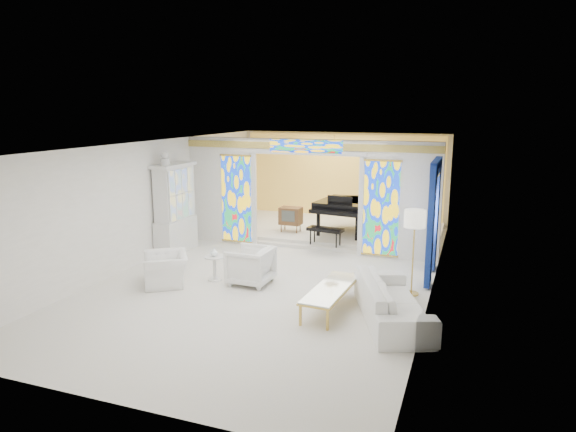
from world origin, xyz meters
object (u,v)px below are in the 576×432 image
at_px(grand_piano, 353,206).
at_px(coffee_table, 331,289).
at_px(armchair_right, 250,266).
at_px(sofa, 392,300).
at_px(tv_console, 291,216).
at_px(china_cabinet, 175,209).
at_px(armchair_left, 166,269).

bearing_deg(grand_piano, coffee_table, -73.69).
height_order(armchair_right, sofa, armchair_right).
bearing_deg(tv_console, sofa, -52.46).
bearing_deg(tv_console, armchair_right, -81.41).
height_order(china_cabinet, grand_piano, china_cabinet).
bearing_deg(china_cabinet, coffee_table, -26.62).
relative_size(coffee_table, grand_piano, 0.67).
distance_m(sofa, coffee_table, 1.19).
bearing_deg(grand_piano, sofa, -62.69).
relative_size(armchair_right, tv_console, 1.23).
height_order(sofa, coffee_table, sofa).
bearing_deg(grand_piano, tv_console, -155.11).
relative_size(china_cabinet, tv_console, 3.70).
height_order(armchair_left, grand_piano, grand_piano).
bearing_deg(coffee_table, armchair_left, 177.45).
distance_m(coffee_table, grand_piano, 5.65).
xyz_separation_m(armchair_left, armchair_right, (1.74, 0.66, 0.07)).
height_order(coffee_table, tv_console, tv_console).
relative_size(armchair_left, grand_piano, 0.34).
bearing_deg(sofa, armchair_right, 52.79).
relative_size(armchair_left, tv_console, 1.42).
bearing_deg(coffee_table, china_cabinet, 153.38).
height_order(sofa, tv_console, tv_console).
bearing_deg(armchair_left, armchair_right, 75.62).
bearing_deg(armchair_right, coffee_table, 70.00).
distance_m(armchair_left, armchair_right, 1.86).
height_order(armchair_left, tv_console, tv_console).
distance_m(china_cabinet, sofa, 6.74).
height_order(armchair_left, sofa, sofa).
bearing_deg(armchair_right, grand_piano, 167.70).
relative_size(armchair_right, grand_piano, 0.30).
distance_m(armchair_left, coffee_table, 3.80).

